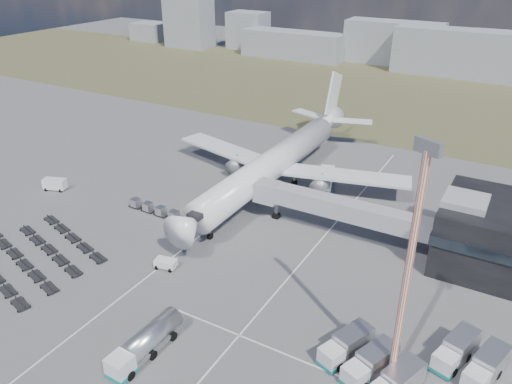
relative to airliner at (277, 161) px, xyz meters
The scene contains 15 objects.
ground 32.81m from the airliner, 90.00° to the right, with size 420.00×420.00×0.00m, color #565659.
grass_strip 77.80m from the airliner, 90.00° to the left, with size 420.00×90.00×0.01m, color brown.
lane_markings 31.41m from the airliner, 71.60° to the right, with size 47.12×110.00×0.01m.
jet_bridge 19.89m from the airliner, 36.93° to the right, with size 30.30×3.80×7.05m.
airliner is the anchor object (origin of this frame).
skyline 121.18m from the airliner, 82.61° to the left, with size 297.28×23.69×24.05m.
fuel_tanker 49.31m from the airliner, 80.52° to the right, with size 3.03×10.68×3.42m.
pushback_tug 33.85m from the airliner, 91.81° to the right, with size 3.21×1.81×1.45m, color white.
utility_van 43.92m from the airliner, 147.61° to the right, with size 4.37×1.98×2.33m, color white.
catering_truck 10.48m from the airliner, 25.12° to the left, with size 4.71×7.49×3.20m.
service_trucks_near 50.10m from the airliner, 50.25° to the right, with size 11.62×10.31×2.92m.
service_trucks_far 52.59m from the airliner, 37.60° to the right, with size 7.86×8.65×2.91m.
uld_row 25.61m from the airliner, 122.43° to the right, with size 11.51×1.81×1.59m.
baggage_dollies 49.00m from the airliner, 116.71° to the right, with size 26.83×24.19×0.74m.
floodlight_mast 52.03m from the airliner, 47.99° to the right, with size 2.68×2.20×28.47m.
Camera 1 is at (41.37, -48.15, 43.49)m, focal length 35.00 mm.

